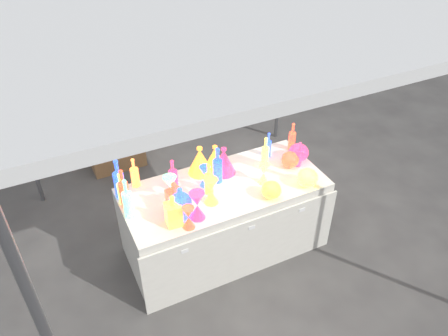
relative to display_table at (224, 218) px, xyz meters
name	(u,v)px	position (x,y,z in m)	size (l,w,h in m)	color
ground	(224,246)	(0.00, 0.01, -0.37)	(80.00, 80.00, 0.00)	#5D5A56
display_table	(224,218)	(0.00, 0.00, 0.00)	(1.84, 0.83, 0.75)	silver
cardboard_box_closed	(115,147)	(-0.58, 1.84, -0.15)	(0.62, 0.45, 0.45)	#A27349
cardboard_box_flat	(197,104)	(0.88, 2.76, -0.34)	(0.73, 0.52, 0.06)	#A27349
bottle_0	(134,172)	(-0.69, 0.36, 0.52)	(0.07, 0.07, 0.29)	#D11344
bottle_1	(119,178)	(-0.84, 0.27, 0.57)	(0.09, 0.09, 0.38)	#1C9C5F
bottle_2	(124,188)	(-0.84, 0.13, 0.56)	(0.08, 0.08, 0.37)	orange
bottle_3	(173,175)	(-0.41, 0.17, 0.53)	(0.08, 0.08, 0.31)	#1A389C
bottle_4	(121,188)	(-0.85, 0.19, 0.53)	(0.07, 0.07, 0.31)	#147A80
bottle_5	(127,198)	(-0.85, 0.00, 0.56)	(0.08, 0.08, 0.37)	#DA2B81
bottle_6	(209,178)	(-0.15, -0.01, 0.53)	(0.08, 0.08, 0.31)	#D11344
bottle_7	(218,165)	(-0.02, 0.10, 0.55)	(0.08, 0.08, 0.36)	#1C9C5F
decanter_0	(173,210)	(-0.56, -0.24, 0.52)	(0.12, 0.12, 0.29)	#D11344
decanter_1	(175,196)	(-0.49, -0.09, 0.52)	(0.12, 0.12, 0.29)	orange
decanter_2	(181,202)	(-0.48, -0.19, 0.52)	(0.13, 0.13, 0.30)	#1C9C5F
hourglass_0	(188,218)	(-0.47, -0.33, 0.48)	(0.10, 0.10, 0.20)	orange
hourglass_1	(197,205)	(-0.36, -0.25, 0.50)	(0.13, 0.13, 0.25)	#1A389C
hourglass_2	(264,174)	(0.34, -0.09, 0.47)	(0.10, 0.10, 0.19)	#147A80
hourglass_3	(171,188)	(-0.47, 0.06, 0.49)	(0.12, 0.12, 0.23)	#DA2B81
hourglass_4	(211,191)	(-0.19, -0.13, 0.50)	(0.12, 0.12, 0.24)	#D11344
hourglass_5	(205,176)	(-0.14, 0.10, 0.47)	(0.10, 0.10, 0.20)	#1C9C5F
globe_0	(271,191)	(0.29, -0.30, 0.44)	(0.17, 0.17, 0.14)	#D11344
globe_1	(307,179)	(0.66, -0.30, 0.45)	(0.19, 0.19, 0.15)	#147A80
globe_2	(290,160)	(0.68, 0.01, 0.44)	(0.17, 0.17, 0.13)	orange
globe_3	(298,153)	(0.80, 0.06, 0.45)	(0.19, 0.19, 0.15)	#1A389C
lampshade_0	(215,157)	(0.05, 0.29, 0.50)	(0.20, 0.20, 0.24)	yellow
lampshade_1	(200,160)	(-0.10, 0.29, 0.51)	(0.23, 0.23, 0.27)	yellow
lampshade_2	(224,160)	(0.09, 0.20, 0.51)	(0.22, 0.22, 0.26)	#1A389C
bottle_8	(268,144)	(0.58, 0.25, 0.50)	(0.06, 0.06, 0.26)	#1C9C5F
bottle_9	(292,137)	(0.84, 0.24, 0.53)	(0.07, 0.07, 0.30)	orange
bottle_10	(299,154)	(0.76, -0.01, 0.51)	(0.06, 0.06, 0.26)	#1A389C
bottle_11	(265,151)	(0.48, 0.13, 0.53)	(0.07, 0.07, 0.31)	#147A80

